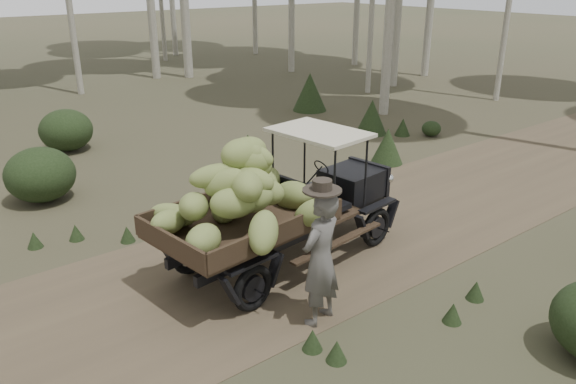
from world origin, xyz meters
The scene contains 5 objects.
ground centered at (0.00, 0.00, 0.00)m, with size 120.00×120.00×0.00m, color #473D2B.
dirt_track centered at (0.00, 0.00, 0.00)m, with size 70.00×4.00×0.01m, color brown.
banana_truck centered at (1.47, -0.14, 1.35)m, with size 4.73×2.47×2.33m.
farmer centered at (1.22, -1.76, 0.99)m, with size 0.79×0.62×2.08m.
undergrowth centered at (0.65, -0.40, 0.51)m, with size 22.82×20.85×1.29m.
Camera 1 is at (-3.21, -6.68, 4.53)m, focal length 35.00 mm.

